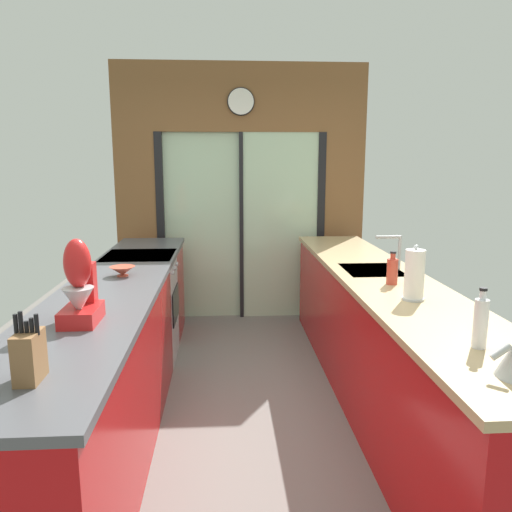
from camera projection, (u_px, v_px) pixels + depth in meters
name	position (u px, v px, depth m)	size (l,w,h in m)	color
ground_plane	(250.00, 388.00, 3.81)	(5.04, 7.60, 0.02)	slate
back_wall_unit	(241.00, 178.00, 5.29)	(2.64, 0.12, 2.70)	brown
left_counter_run	(113.00, 356.00, 3.21)	(0.62, 3.80, 0.92)	#AD0C0F
right_counter_run	(382.00, 341.00, 3.49)	(0.62, 3.80, 0.92)	#AD0C0F
sink_faucet	(395.00, 247.00, 3.62)	(0.19, 0.02, 0.25)	#B7BABC
oven_range	(141.00, 308.00, 4.30)	(0.60, 0.60, 0.92)	#B7BABC
mixing_bowl	(122.00, 271.00, 3.43)	(0.17, 0.17, 0.07)	#BC4C38
knife_block	(29.00, 355.00, 1.78)	(0.09, 0.14, 0.26)	brown
stand_mixer	(80.00, 291.00, 2.42)	(0.17, 0.27, 0.42)	red
soap_bottle_near	(481.00, 322.00, 2.10)	(0.06, 0.06, 0.26)	silver
soap_bottle_far	(392.00, 271.00, 3.20)	(0.07, 0.07, 0.21)	#B23D2D
paper_towel_roll	(414.00, 275.00, 2.83)	(0.13, 0.13, 0.32)	#B7BABC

